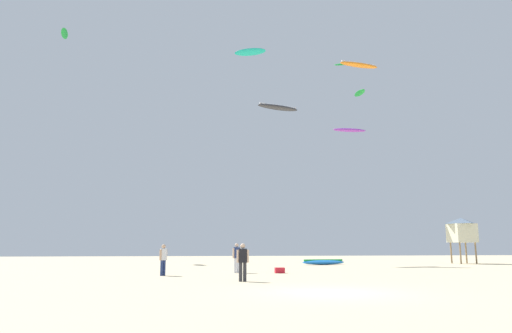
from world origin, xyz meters
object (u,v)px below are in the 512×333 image
cooler_box (280,270)px  kite_aloft_4 (360,93)px  person_foreground (243,259)px  kite_aloft_3 (278,107)px  kite_grounded_near (323,262)px  kite_aloft_0 (250,52)px  lifeguard_tower (462,230)px  kite_aloft_5 (343,64)px  kite_aloft_1 (359,65)px  kite_aloft_6 (65,34)px  person_left (237,255)px  kite_aloft_2 (349,130)px  person_midground (163,257)px

cooler_box → kite_aloft_4: bearing=58.1°
cooler_box → kite_aloft_4: kite_aloft_4 is taller
person_foreground → kite_aloft_3: size_ratio=0.38×
kite_grounded_near → kite_aloft_0: (-5.58, 6.12, 21.41)m
lifeguard_tower → kite_aloft_3: 20.53m
kite_grounded_near → kite_aloft_5: bearing=63.8°
kite_aloft_1 → kite_aloft_6: 39.21m
person_foreground → lifeguard_tower: size_ratio=0.40×
kite_grounded_near → cooler_box: size_ratio=6.92×
kite_aloft_0 → kite_aloft_4: 14.73m
person_left → kite_aloft_6: (-18.84, 27.48, 26.31)m
cooler_box → kite_aloft_4: (14.10, 22.63, 19.33)m
kite_aloft_0 → kite_aloft_2: size_ratio=0.92×
kite_aloft_3 → kite_aloft_4: kite_aloft_4 is taller
kite_grounded_near → lifeguard_tower: (13.50, 0.95, 2.84)m
person_midground → kite_aloft_5: size_ratio=0.67×
person_left → cooler_box: bearing=49.2°
person_left → kite_aloft_5: (16.61, 27.55, 24.35)m
person_midground → kite_aloft_5: (20.77, 29.64, 24.40)m
person_left → lifeguard_tower: (21.95, 11.94, 2.04)m
lifeguard_tower → kite_aloft_0: 27.12m
person_left → kite_aloft_2: 27.39m
kite_grounded_near → kite_aloft_2: size_ratio=1.02×
person_foreground → kite_aloft_4: bearing=-28.4°
person_midground → lifeguard_tower: lifeguard_tower is taller
person_foreground → cooler_box: person_foreground is taller
person_foreground → kite_grounded_near: person_foreground is taller
kite_aloft_1 → kite_aloft_3: (-4.11, 10.90, -0.08)m
person_foreground → kite_grounded_near: 19.80m
person_midground → kite_aloft_1: bearing=-119.1°
kite_aloft_4 → kite_aloft_6: 36.69m
person_foreground → kite_grounded_near: bearing=-24.4°
kite_aloft_3 → person_left: bearing=-110.3°
kite_grounded_near → kite_aloft_0: kite_aloft_0 is taller
person_foreground → kite_grounded_near: size_ratio=0.43×
person_midground → kite_aloft_1: size_ratio=0.51×
person_foreground → kite_aloft_6: (-18.48, 34.20, 26.34)m
person_left → kite_grounded_near: size_ratio=0.45×
lifeguard_tower → cooler_box: (-19.46, -12.52, -2.89)m
kite_aloft_1 → person_foreground: bearing=-134.3°
kite_grounded_near → cooler_box: 13.02m
person_midground → kite_aloft_2: size_ratio=0.44×
kite_aloft_6 → lifeguard_tower: bearing=-20.8°
kite_aloft_0 → kite_aloft_1: kite_aloft_0 is taller
kite_aloft_1 → kite_aloft_3: size_ratio=0.73×
kite_aloft_5 → kite_aloft_6: size_ratio=0.81×
person_left → kite_grounded_near: bearing=114.8°
person_midground → person_left: (4.16, 2.10, 0.04)m
lifeguard_tower → kite_aloft_6: (-40.79, 15.53, 24.26)m
lifeguard_tower → cooler_box: size_ratio=7.41×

